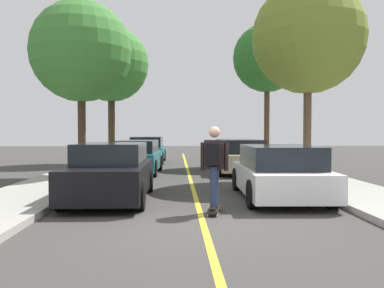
{
  "coord_description": "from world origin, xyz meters",
  "views": [
    {
      "loc": [
        -0.49,
        -7.24,
        1.69
      ],
      "look_at": [
        0.09,
        7.75,
        1.23
      ],
      "focal_mm": 37.79,
      "sensor_mm": 36.0,
      "label": 1
    }
  ],
  "objects": [
    {
      "name": "skateboard",
      "position": [
        0.29,
        1.02,
        0.09
      ],
      "size": [
        0.39,
        0.87,
        0.1
      ],
      "color": "black",
      "rests_on": "ground"
    },
    {
      "name": "parked_car_right_nearest",
      "position": [
        2.09,
        2.82,
        0.66
      ],
      "size": [
        2.06,
        4.22,
        1.34
      ],
      "color": "white",
      "rests_on": "ground"
    },
    {
      "name": "parked_car_left_far",
      "position": [
        -2.09,
        14.88,
        0.7
      ],
      "size": [
        1.94,
        4.36,
        1.41
      ],
      "color": "#196066",
      "rests_on": "ground"
    },
    {
      "name": "parked_car_right_near",
      "position": [
        2.09,
        9.4,
        0.68
      ],
      "size": [
        1.98,
        4.63,
        1.37
      ],
      "color": "#BCAD89",
      "rests_on": "ground"
    },
    {
      "name": "street_tree_left_nearest",
      "position": [
        -3.89,
        7.4,
        4.54
      ],
      "size": [
        3.6,
        3.6,
        6.22
      ],
      "color": "#3D2D1E",
      "rests_on": "sidewalk_left"
    },
    {
      "name": "ground",
      "position": [
        0.0,
        0.0,
        0.0
      ],
      "size": [
        80.0,
        80.0,
        0.0
      ],
      "primitive_type": "plane",
      "color": "#3D3A38"
    },
    {
      "name": "street_tree_left_near",
      "position": [
        -3.89,
        14.05,
        5.18
      ],
      "size": [
        3.9,
        3.9,
        7.02
      ],
      "color": "#3D2D1E",
      "rests_on": "sidewalk_left"
    },
    {
      "name": "skateboarder",
      "position": [
        0.28,
        0.99,
        1.06
      ],
      "size": [
        0.59,
        0.71,
        1.69
      ],
      "color": "black",
      "rests_on": "skateboard"
    },
    {
      "name": "center_line",
      "position": [
        0.0,
        4.0,
        0.0
      ],
      "size": [
        0.12,
        39.2,
        0.01
      ],
      "primitive_type": "cube",
      "color": "gold",
      "rests_on": "ground"
    },
    {
      "name": "street_tree_right_near",
      "position": [
        3.89,
        12.2,
        5.23
      ],
      "size": [
        3.31,
        3.31,
        6.77
      ],
      "color": "#4C3823",
      "rests_on": "sidewalk_right"
    },
    {
      "name": "parked_car_left_near",
      "position": [
        -2.09,
        9.11,
        0.67
      ],
      "size": [
        1.97,
        4.09,
        1.34
      ],
      "color": "#196066",
      "rests_on": "ground"
    },
    {
      "name": "parked_car_left_nearest",
      "position": [
        -2.09,
        2.72,
        0.68
      ],
      "size": [
        1.87,
        4.05,
        1.41
      ],
      "color": "black",
      "rests_on": "ground"
    },
    {
      "name": "street_tree_right_nearest",
      "position": [
        3.89,
        6.11,
        4.81
      ],
      "size": [
        3.73,
        3.73,
        6.54
      ],
      "color": "brown",
      "rests_on": "sidewalk_right"
    },
    {
      "name": "fire_hydrant",
      "position": [
        -3.59,
        5.6,
        0.49
      ],
      "size": [
        0.2,
        0.2,
        0.7
      ],
      "color": "#B2140F",
      "rests_on": "sidewalk_left"
    }
  ]
}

